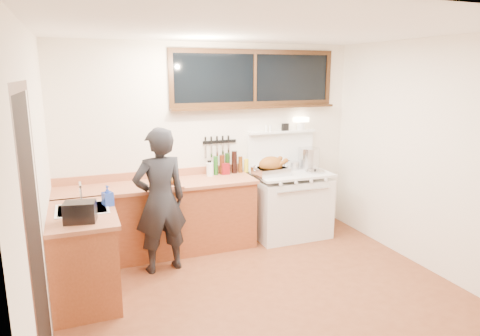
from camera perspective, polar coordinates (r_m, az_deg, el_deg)
name	(u,v)px	position (r m, az deg, el deg)	size (l,w,h in m)	color
ground_plane	(265,296)	(4.57, 3.40, -16.65)	(4.00, 3.50, 0.02)	brown
room_shell	(268,135)	(4.03, 3.71, 4.42)	(4.10, 3.60, 2.65)	white
counter_back	(159,218)	(5.44, -10.77, -6.58)	(2.44, 0.64, 1.00)	brown
counter_left	(84,255)	(4.60, -20.09, -10.84)	(0.64, 1.09, 0.90)	brown
sink_unit	(83,215)	(4.53, -20.24, -5.85)	(0.50, 0.45, 0.37)	white
vintage_stove	(290,202)	(5.96, 6.62, -4.57)	(1.02, 0.74, 1.61)	white
back_window	(255,85)	(5.80, 2.01, 11.05)	(2.32, 0.13, 0.77)	black
left_doorway	(36,242)	(3.29, -25.54, -8.90)	(0.02, 1.04, 2.17)	black
knife_strip	(218,143)	(5.70, -2.89, 3.41)	(0.46, 0.03, 0.28)	black
man	(160,201)	(4.86, -10.59, -4.31)	(0.65, 0.47, 1.65)	black
soap_bottle	(108,196)	(4.53, -17.24, -3.56)	(0.12, 0.12, 0.21)	#2140A9
toaster	(80,212)	(4.13, -20.56, -5.52)	(0.30, 0.23, 0.19)	black
cutting_board	(169,182)	(5.16, -9.48, -1.81)	(0.42, 0.35, 0.13)	#B06746
roast_turkey	(271,167)	(5.64, 4.17, 0.09)	(0.47, 0.36, 0.25)	silver
stockpot	(309,158)	(6.14, 9.16, 1.36)	(0.38, 0.38, 0.28)	silver
saucepan	(294,165)	(5.99, 7.18, 0.33)	(0.17, 0.28, 0.11)	silver
pot_lid	(315,171)	(5.89, 9.98, -0.43)	(0.27, 0.27, 0.04)	silver
coffee_tin	(225,169)	(5.67, -1.99, -0.09)	(0.10, 0.08, 0.15)	maroon
pitcher	(210,169)	(5.58, -4.02, -0.19)	(0.11, 0.11, 0.17)	white
bottle_cluster	(228,164)	(5.69, -1.57, 0.50)	(0.58, 0.07, 0.30)	black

